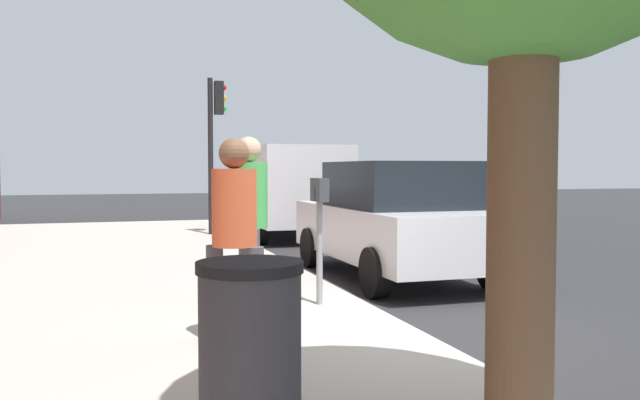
% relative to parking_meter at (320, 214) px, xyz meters
% --- Properties ---
extents(ground_plane, '(80.00, 80.00, 0.00)m').
position_rel_parking_meter_xyz_m(ground_plane, '(-1.28, -0.54, -1.17)').
color(ground_plane, '#2B2B2D').
rests_on(ground_plane, ground).
extents(sidewalk_slab, '(28.00, 6.00, 0.15)m').
position_rel_parking_meter_xyz_m(sidewalk_slab, '(-1.28, 2.46, -1.09)').
color(sidewalk_slab, '#B7B2A8').
rests_on(sidewalk_slab, ground_plane).
extents(parking_meter, '(0.36, 0.12, 1.41)m').
position_rel_parking_meter_xyz_m(parking_meter, '(0.00, 0.00, 0.00)').
color(parking_meter, gray).
rests_on(parking_meter, sidewalk_slab).
extents(pedestrian_at_meter, '(0.55, 0.40, 1.86)m').
position_rel_parking_meter_xyz_m(pedestrian_at_meter, '(-0.01, 0.80, 0.09)').
color(pedestrian_at_meter, '#47474C').
rests_on(pedestrian_at_meter, sidewalk_slab).
extents(pedestrian_bystander, '(0.39, 0.46, 1.78)m').
position_rel_parking_meter_xyz_m(pedestrian_bystander, '(-1.34, 1.20, 0.03)').
color(pedestrian_bystander, '#47474C').
rests_on(pedestrian_bystander, sidewalk_slab).
extents(parked_sedan_near, '(4.40, 1.97, 1.77)m').
position_rel_parking_meter_xyz_m(parked_sedan_near, '(2.21, -1.89, -0.27)').
color(parked_sedan_near, silver).
rests_on(parked_sedan_near, ground_plane).
extents(parked_van_far, '(5.23, 2.18, 2.18)m').
position_rel_parking_meter_xyz_m(parked_van_far, '(8.89, -1.89, 0.09)').
color(parked_van_far, silver).
rests_on(parked_van_far, ground_plane).
extents(traffic_signal, '(0.24, 0.44, 3.60)m').
position_rel_parking_meter_xyz_m(traffic_signal, '(8.32, -0.09, 1.41)').
color(traffic_signal, black).
rests_on(traffic_signal, sidewalk_slab).
extents(trash_bin, '(0.59, 0.59, 1.01)m').
position_rel_parking_meter_xyz_m(trash_bin, '(-3.47, 1.49, -0.51)').
color(trash_bin, '#2D2D33').
rests_on(trash_bin, sidewalk_slab).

